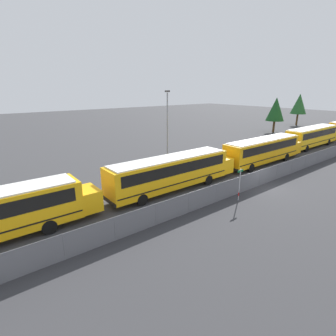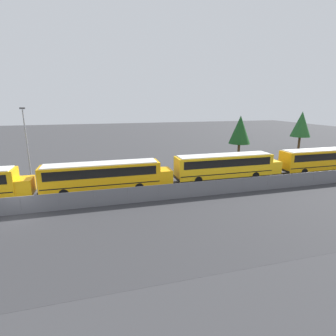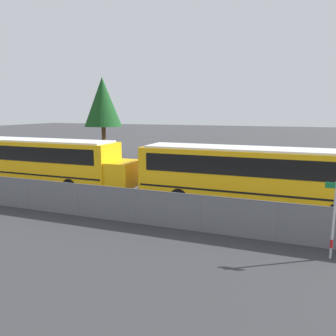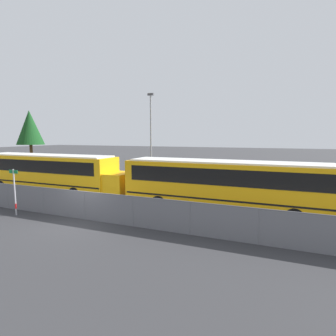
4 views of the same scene
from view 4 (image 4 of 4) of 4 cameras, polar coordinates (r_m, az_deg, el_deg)
ground_plane at (r=15.69m, az=-17.58°, el=-10.63°), size 200.00×200.00×0.00m
fence at (r=15.46m, az=-17.70°, el=-7.70°), size 128.90×0.07×1.62m
school_bus_3 at (r=23.25m, az=-24.45°, el=-0.51°), size 13.92×2.48×3.18m
school_bus_4 at (r=16.12m, az=13.19°, el=-3.10°), size 13.92×2.48×3.18m
street_sign at (r=17.81m, az=-30.39°, el=-4.32°), size 0.70×0.09×2.75m
light_pole at (r=26.23m, az=-3.73°, el=7.24°), size 0.60×0.24×8.81m
tree_2 at (r=45.20m, az=-27.87°, el=7.76°), size 3.96×3.96×8.55m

